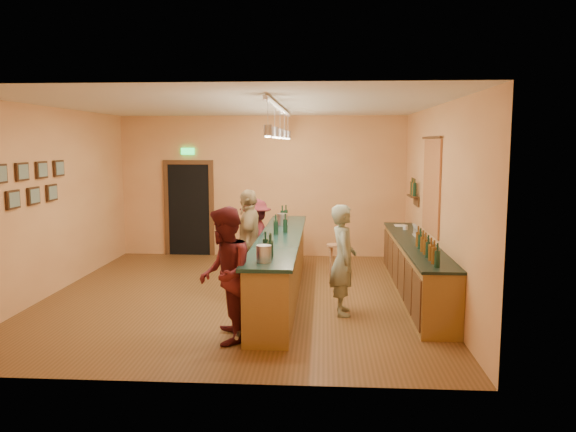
# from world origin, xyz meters

# --- Properties ---
(floor) EXTENTS (7.00, 7.00, 0.00)m
(floor) POSITION_xyz_m (0.00, 0.00, 0.00)
(floor) COLOR brown
(floor) RESTS_ON ground
(ceiling) EXTENTS (6.50, 7.00, 0.02)m
(ceiling) POSITION_xyz_m (0.00, 0.00, 3.20)
(ceiling) COLOR silver
(ceiling) RESTS_ON wall_back
(wall_back) EXTENTS (6.50, 0.02, 3.20)m
(wall_back) POSITION_xyz_m (0.00, 3.50, 1.60)
(wall_back) COLOR #C8804B
(wall_back) RESTS_ON floor
(wall_front) EXTENTS (6.50, 0.02, 3.20)m
(wall_front) POSITION_xyz_m (0.00, -3.50, 1.60)
(wall_front) COLOR #C8804B
(wall_front) RESTS_ON floor
(wall_left) EXTENTS (0.02, 7.00, 3.20)m
(wall_left) POSITION_xyz_m (-3.25, 0.00, 1.60)
(wall_left) COLOR #C8804B
(wall_left) RESTS_ON floor
(wall_right) EXTENTS (0.02, 7.00, 3.20)m
(wall_right) POSITION_xyz_m (3.25, 0.00, 1.60)
(wall_right) COLOR #C8804B
(wall_right) RESTS_ON floor
(doorway) EXTENTS (1.15, 0.09, 2.48)m
(doorway) POSITION_xyz_m (-1.70, 3.47, 1.13)
(doorway) COLOR black
(doorway) RESTS_ON wall_back
(tapestry) EXTENTS (0.03, 1.40, 1.60)m
(tapestry) POSITION_xyz_m (3.23, 0.40, 1.85)
(tapestry) COLOR #A72130
(tapestry) RESTS_ON wall_right
(bottle_shelf) EXTENTS (0.17, 0.55, 0.54)m
(bottle_shelf) POSITION_xyz_m (3.17, 1.90, 1.67)
(bottle_shelf) COLOR #452C14
(bottle_shelf) RESTS_ON wall_right
(picture_grid) EXTENTS (0.06, 2.20, 0.70)m
(picture_grid) POSITION_xyz_m (-3.21, -0.75, 1.95)
(picture_grid) COLOR #382111
(picture_grid) RESTS_ON wall_left
(back_counter) EXTENTS (0.60, 4.55, 1.27)m
(back_counter) POSITION_xyz_m (2.97, 0.18, 0.49)
(back_counter) COLOR brown
(back_counter) RESTS_ON floor
(tasting_bar) EXTENTS (0.73, 5.10, 1.38)m
(tasting_bar) POSITION_xyz_m (0.68, -0.00, 0.61)
(tasting_bar) COLOR brown
(tasting_bar) RESTS_ON floor
(pendant_track) EXTENTS (0.11, 4.60, 0.50)m
(pendant_track) POSITION_xyz_m (0.68, -0.00, 2.98)
(pendant_track) COLOR silver
(pendant_track) RESTS_ON ceiling
(bartender) EXTENTS (0.44, 0.64, 1.68)m
(bartender) POSITION_xyz_m (1.71, -0.90, 0.84)
(bartender) COLOR gray
(bartender) RESTS_ON floor
(customer_a) EXTENTS (0.78, 0.95, 1.78)m
(customer_a) POSITION_xyz_m (0.13, -2.20, 0.89)
(customer_a) COLOR #59191E
(customer_a) RESTS_ON floor
(customer_b) EXTENTS (0.49, 1.08, 1.81)m
(customer_b) POSITION_xyz_m (0.13, 0.19, 0.90)
(customer_b) COLOR #997A51
(customer_b) RESTS_ON floor
(customer_c) EXTENTS (0.76, 1.10, 1.56)m
(customer_c) POSITION_xyz_m (0.13, 1.09, 0.78)
(customer_c) COLOR #59191E
(customer_c) RESTS_ON floor
(bar_stool) EXTENTS (0.30, 0.30, 0.62)m
(bar_stool) POSITION_xyz_m (1.61, 1.59, 0.47)
(bar_stool) COLOR #9B6C46
(bar_stool) RESTS_ON floor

